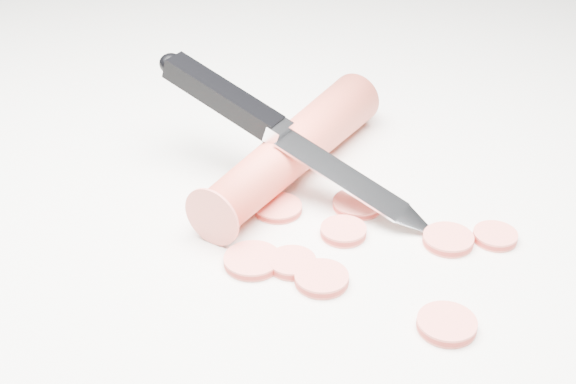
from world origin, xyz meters
name	(u,v)px	position (x,y,z in m)	size (l,w,h in m)	color
ground	(329,214)	(0.00, 0.00, 0.00)	(2.40, 2.40, 0.00)	silver
carrot	(293,150)	(-0.01, 0.06, 0.02)	(0.04, 0.04, 0.22)	#E24835
carrot_slice_0	(252,261)	(-0.07, -0.04, 0.00)	(0.04, 0.04, 0.01)	#E86455
carrot_slice_1	(292,263)	(-0.05, -0.05, 0.00)	(0.03, 0.03, 0.01)	#E86455
carrot_slice_2	(343,231)	(0.00, -0.03, 0.00)	(0.03, 0.03, 0.01)	#E86455
carrot_slice_3	(448,240)	(0.07, -0.06, 0.00)	(0.04, 0.04, 0.01)	#E86455
carrot_slice_4	(495,236)	(0.10, -0.07, 0.00)	(0.03, 0.03, 0.01)	#E86455
carrot_slice_5	(322,279)	(-0.03, -0.07, 0.00)	(0.04, 0.04, 0.01)	#E86455
carrot_slice_6	(447,324)	(0.03, -0.14, 0.00)	(0.04, 0.04, 0.01)	#E86455
carrot_slice_7	(278,208)	(-0.04, 0.01, 0.00)	(0.04, 0.04, 0.01)	#E86455
carrot_slice_8	(358,204)	(0.02, 0.00, 0.00)	(0.04, 0.04, 0.01)	#E86455
kitchen_knife	(294,138)	(-0.01, 0.04, 0.04)	(0.18, 0.20, 0.09)	silver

